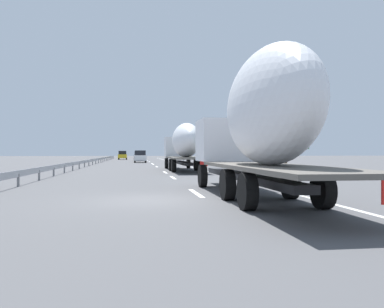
% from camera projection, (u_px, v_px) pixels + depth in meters
% --- Properties ---
extents(ground_plane, '(260.00, 260.00, 0.00)m').
position_uv_depth(ground_plane, '(140.00, 164.00, 52.97)').
color(ground_plane, '#4C4C4F').
extents(lane_stripe_0, '(3.20, 0.20, 0.01)m').
position_uv_depth(lane_stripe_0, '(196.00, 193.00, 15.60)').
color(lane_stripe_0, white).
rests_on(lane_stripe_0, ground_plane).
extents(lane_stripe_1, '(3.20, 0.20, 0.01)m').
position_uv_depth(lane_stripe_1, '(173.00, 178.00, 25.24)').
color(lane_stripe_1, white).
rests_on(lane_stripe_1, ground_plane).
extents(lane_stripe_2, '(3.20, 0.20, 0.01)m').
position_uv_depth(lane_stripe_2, '(165.00, 172.00, 31.81)').
color(lane_stripe_2, white).
rests_on(lane_stripe_2, ground_plane).
extents(lane_stripe_3, '(3.20, 0.20, 0.01)m').
position_uv_depth(lane_stripe_3, '(157.00, 167.00, 44.48)').
color(lane_stripe_3, white).
rests_on(lane_stripe_3, ground_plane).
extents(lane_stripe_4, '(3.20, 0.20, 0.01)m').
position_uv_depth(lane_stripe_4, '(153.00, 164.00, 53.21)').
color(lane_stripe_4, white).
rests_on(lane_stripe_4, ground_plane).
extents(lane_stripe_5, '(3.20, 0.20, 0.01)m').
position_uv_depth(lane_stripe_5, '(152.00, 163.00, 57.34)').
color(lane_stripe_5, white).
rests_on(lane_stripe_5, ground_plane).
extents(lane_stripe_6, '(3.20, 0.20, 0.01)m').
position_uv_depth(lane_stripe_6, '(149.00, 162.00, 68.28)').
color(lane_stripe_6, white).
rests_on(lane_stripe_6, ground_plane).
extents(lane_stripe_7, '(3.20, 0.20, 0.01)m').
position_uv_depth(lane_stripe_7, '(148.00, 160.00, 78.20)').
color(lane_stripe_7, white).
rests_on(lane_stripe_7, ground_plane).
extents(edge_line_right, '(110.00, 0.20, 0.01)m').
position_uv_depth(edge_line_right, '(177.00, 163.00, 58.69)').
color(edge_line_right, white).
rests_on(edge_line_right, ground_plane).
extents(truck_lead, '(14.26, 2.55, 4.02)m').
position_uv_depth(truck_lead, '(184.00, 144.00, 34.51)').
color(truck_lead, silver).
rests_on(truck_lead, ground_plane).
extents(truck_trailing, '(13.78, 2.55, 4.87)m').
position_uv_depth(truck_trailing, '(259.00, 121.00, 13.53)').
color(truck_trailing, silver).
rests_on(truck_trailing, ground_plane).
extents(car_yellow_coupe, '(4.14, 1.91, 1.93)m').
position_uv_depth(car_yellow_coupe, '(123.00, 155.00, 88.72)').
color(car_yellow_coupe, gold).
rests_on(car_yellow_coupe, ground_plane).
extents(car_silver_hatch, '(4.75, 1.90, 1.86)m').
position_uv_depth(car_silver_hatch, '(139.00, 155.00, 100.47)').
color(car_silver_hatch, '#ADB2B7').
rests_on(car_silver_hatch, ground_plane).
extents(car_white_van, '(4.03, 1.89, 1.90)m').
position_uv_depth(car_white_van, '(140.00, 157.00, 62.41)').
color(car_white_van, white).
rests_on(car_white_van, ground_plane).
extents(car_black_suv, '(4.24, 1.81, 1.80)m').
position_uv_depth(car_black_suv, '(139.00, 156.00, 74.36)').
color(car_black_suv, black).
rests_on(car_black_suv, ground_plane).
extents(road_sign, '(0.10, 0.90, 3.09)m').
position_uv_depth(road_sign, '(184.00, 149.00, 60.29)').
color(road_sign, gray).
rests_on(road_sign, ground_plane).
extents(tree_0, '(3.34, 3.34, 6.79)m').
position_uv_depth(tree_0, '(215.00, 136.00, 65.13)').
color(tree_0, '#472D19').
rests_on(tree_0, ground_plane).
extents(tree_1, '(3.51, 3.51, 7.54)m').
position_uv_depth(tree_1, '(285.00, 112.00, 30.23)').
color(tree_1, '#472D19').
rests_on(tree_1, ground_plane).
extents(tree_2, '(2.88, 2.88, 6.98)m').
position_uv_depth(tree_2, '(216.00, 137.00, 65.99)').
color(tree_2, '#472D19').
rests_on(tree_2, ground_plane).
extents(guardrail_median, '(94.00, 0.10, 0.76)m').
position_uv_depth(guardrail_median, '(96.00, 160.00, 55.09)').
color(guardrail_median, '#9EA0A5').
rests_on(guardrail_median, ground_plane).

